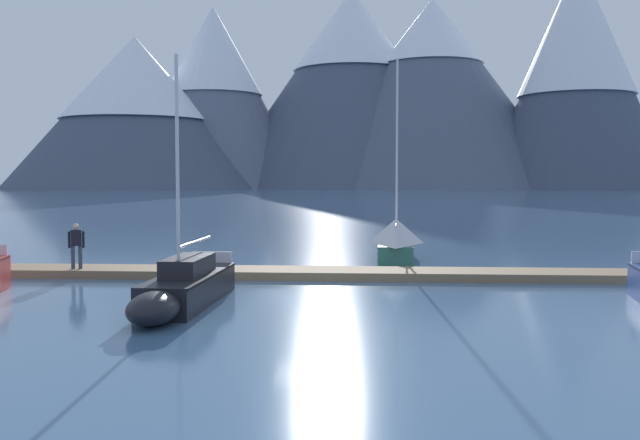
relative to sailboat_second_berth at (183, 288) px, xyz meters
name	(u,v)px	position (x,y,z in m)	size (l,w,h in m)	color
ground_plane	(315,296)	(3.69, 2.03, -0.56)	(700.00, 700.00, 0.00)	#426689
mountain_west_summit	(135,108)	(-59.24, 200.31, 24.84)	(80.49, 80.49, 47.51)	#424C60
mountain_central_massif	(214,92)	(-37.29, 216.01, 31.37)	(64.01, 64.01, 60.40)	slate
mountain_shoulder_ridge	(352,85)	(9.11, 226.33, 35.01)	(94.27, 94.27, 68.31)	#424C60
mountain_east_summit	(432,91)	(35.71, 217.50, 31.82)	(93.11, 93.11, 62.98)	#4C566B
mountain_rear_spur	(577,66)	(77.01, 197.91, 36.77)	(56.19, 56.19, 69.42)	#424C60
dock	(319,273)	(3.69, 6.03, -0.41)	(26.65, 3.13, 0.30)	#846B4C
sailboat_second_berth	(183,288)	(0.00, 0.00, 0.00)	(1.90, 7.05, 7.06)	black
sailboat_mid_dock_port	(396,240)	(7.01, 11.52, 0.33)	(2.06, 5.94, 8.98)	#336B56
person_on_dock	(76,243)	(-5.29, 5.91, 0.70)	(0.57, 0.33, 1.69)	#384256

